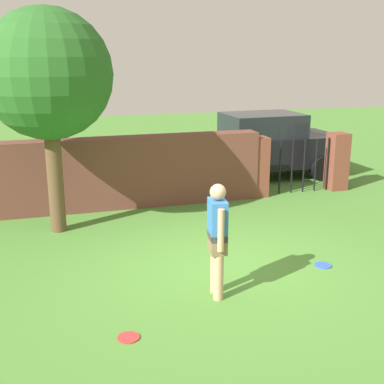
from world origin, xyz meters
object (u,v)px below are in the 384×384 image
Objects in this scene: tree at (48,76)px; frisbee_red at (128,337)px; car at (262,146)px; person at (217,235)px; frisbee_blue at (323,265)px.

tree is 15.14× the size of frisbee_red.
frisbee_red is (-4.82, -7.03, -0.85)m from car.
person is 7.16m from car.
tree is 15.14× the size of frisbee_blue.
frisbee_red is at bearing -159.83° from frisbee_blue.
tree is at bearing 143.80° from frisbee_blue.
tree is 0.96× the size of car.
car is at bearing 27.80° from tree.
car is at bearing 55.53° from frisbee_red.
person is 1.80m from frisbee_red.
frisbee_blue is at bearing 20.17° from frisbee_red.
tree is 5.09m from frisbee_red.
person reaches higher than frisbee_blue.
person is 2.21m from frisbee_blue.
frisbee_blue is at bearing 111.15° from person.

